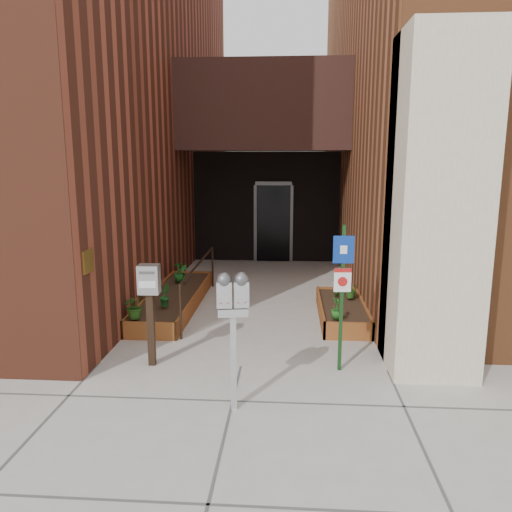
# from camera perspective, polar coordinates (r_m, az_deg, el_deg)

# --- Properties ---
(ground) EXTENTS (80.00, 80.00, 0.00)m
(ground) POSITION_cam_1_polar(r_m,az_deg,el_deg) (7.06, -1.75, -12.53)
(ground) COLOR #9E9991
(ground) RESTS_ON ground
(architecture) EXTENTS (20.00, 14.60, 10.00)m
(architecture) POSITION_cam_1_polar(r_m,az_deg,el_deg) (13.52, 0.34, 20.30)
(architecture) COLOR brown
(architecture) RESTS_ON ground
(planter_left) EXTENTS (0.90, 3.60, 0.30)m
(planter_left) POSITION_cam_1_polar(r_m,az_deg,el_deg) (9.77, -9.30, -5.04)
(planter_left) COLOR brown
(planter_left) RESTS_ON ground
(planter_right) EXTENTS (0.80, 2.20, 0.30)m
(planter_right) POSITION_cam_1_polar(r_m,az_deg,el_deg) (9.09, 9.78, -6.28)
(planter_right) COLOR brown
(planter_right) RESTS_ON ground
(handrail) EXTENTS (0.04, 3.34, 0.90)m
(handrail) POSITION_cam_1_polar(r_m,az_deg,el_deg) (9.47, -6.54, -1.64)
(handrail) COLOR black
(handrail) RESTS_ON ground
(parking_meter) EXTENTS (0.37, 0.19, 1.61)m
(parking_meter) POSITION_cam_1_polar(r_m,az_deg,el_deg) (5.53, -2.66, -5.55)
(parking_meter) COLOR #B7B7BA
(parking_meter) RESTS_ON ground
(sign_post) EXTENTS (0.27, 0.07, 1.99)m
(sign_post) POSITION_cam_1_polar(r_m,az_deg,el_deg) (6.65, 9.83, -3.06)
(sign_post) COLOR #143815
(sign_post) RESTS_ON ground
(payment_dropbox) EXTENTS (0.29, 0.23, 1.42)m
(payment_dropbox) POSITION_cam_1_polar(r_m,az_deg,el_deg) (6.93, -12.07, -4.21)
(payment_dropbox) COLOR black
(payment_dropbox) RESTS_ON ground
(shrub_left_a) EXTENTS (0.51, 0.51, 0.41)m
(shrub_left_a) POSITION_cam_1_polar(r_m,az_deg,el_deg) (8.26, -13.65, -5.56)
(shrub_left_a) COLOR #255217
(shrub_left_a) RESTS_ON planter_left
(shrub_left_b) EXTENTS (0.23, 0.23, 0.37)m
(shrub_left_b) POSITION_cam_1_polar(r_m,az_deg,el_deg) (8.81, -10.41, -4.49)
(shrub_left_b) COLOR #18541C
(shrub_left_b) RESTS_ON planter_left
(shrub_left_c) EXTENTS (0.27, 0.27, 0.41)m
(shrub_left_c) POSITION_cam_1_polar(r_m,az_deg,el_deg) (10.50, -8.78, -1.80)
(shrub_left_c) COLOR #1B601E
(shrub_left_c) RESTS_ON planter_left
(shrub_left_d) EXTENTS (0.27, 0.27, 0.36)m
(shrub_left_d) POSITION_cam_1_polar(r_m,az_deg,el_deg) (10.45, -8.26, -1.98)
(shrub_left_d) COLOR #1C6320
(shrub_left_d) RESTS_ON planter_left
(shrub_right_a) EXTENTS (0.24, 0.24, 0.34)m
(shrub_right_a) POSITION_cam_1_polar(r_m,az_deg,el_deg) (8.12, 9.22, -5.92)
(shrub_right_a) COLOR #1F5B1A
(shrub_right_a) RESTS_ON planter_right
(shrub_right_b) EXTENTS (0.25, 0.25, 0.35)m
(shrub_right_b) POSITION_cam_1_polar(r_m,az_deg,el_deg) (9.43, 9.28, -3.48)
(shrub_right_b) COLOR #245017
(shrub_right_b) RESTS_ON planter_right
(shrub_right_c) EXTENTS (0.31, 0.31, 0.33)m
(shrub_right_c) POSITION_cam_1_polar(r_m,az_deg,el_deg) (9.33, 10.80, -3.75)
(shrub_right_c) COLOR #275718
(shrub_right_c) RESTS_ON planter_right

